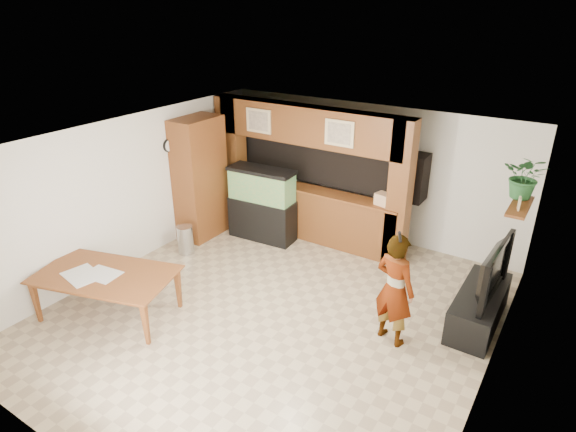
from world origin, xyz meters
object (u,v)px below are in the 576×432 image
Objects in this scene: pantry_cabinet at (200,178)px; person at (395,289)px; television at (486,269)px; aquarium at (262,205)px; dining_table at (107,296)px.

pantry_cabinet is 4.57m from person.
person is at bearing -14.05° from pantry_cabinet.
television is at bearing -116.37° from person.
aquarium is 1.06× the size of television.
aquarium is at bearing 24.04° from pantry_cabinet.
aquarium is at bearing 85.41° from television.
person reaches higher than aquarium.
aquarium is 3.40m from dining_table.
television is (4.24, -0.56, 0.21)m from aquarium.
person is (3.31, -1.60, 0.11)m from aquarium.
aquarium is 4.28m from television.
aquarium reaches higher than dining_table.
pantry_cabinet is 3.06m from dining_table.
television reaches higher than dining_table.
pantry_cabinet is at bearing 1.14° from person.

